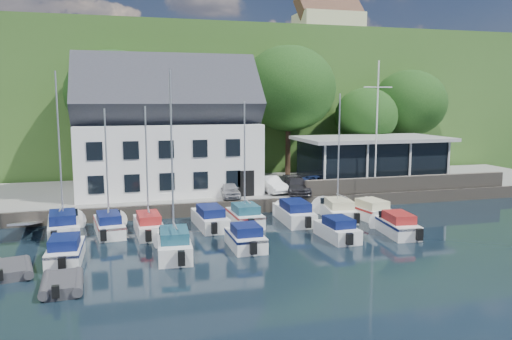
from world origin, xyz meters
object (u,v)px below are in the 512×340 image
at_px(club_pavilion, 371,160).
at_px(dinghy_1, 62,282).
at_px(boat_r1_0, 60,160).
at_px(boat_r1_3, 210,216).
at_px(car_blue, 320,182).
at_px(boat_r1_7, 370,209).
at_px(boat_r1_6, 339,158).
at_px(boat_r2_2, 245,236).
at_px(boat_r2_1, 172,170).
at_px(dinghy_0, 13,267).
at_px(boat_r1_1, 107,168).
at_px(boat_r2_0, 65,249).
at_px(boat_r2_3, 337,228).
at_px(boat_r1_2, 147,168).
at_px(car_silver, 229,189).
at_px(car_dgrey, 296,185).
at_px(boat_r1_5, 294,211).
at_px(boat_r1_4, 245,160).
at_px(boat_r2_4, 397,223).
at_px(flagpole, 377,127).
at_px(harbor_building, 168,138).
at_px(car_white, 270,184).

bearing_deg(club_pavilion, dinghy_1, -144.44).
height_order(boat_r1_0, boat_r1_3, boat_r1_0).
distance_m(car_blue, boat_r1_7, 6.69).
height_order(boat_r1_6, boat_r1_7, boat_r1_6).
bearing_deg(club_pavilion, boat_r2_2, -138.17).
height_order(boat_r1_7, boat_r2_1, boat_r2_1).
bearing_deg(dinghy_0, boat_r1_6, 5.81).
bearing_deg(boat_r1_6, boat_r1_3, -171.37).
relative_size(boat_r1_1, boat_r2_0, 1.58).
bearing_deg(boat_r2_3, dinghy_0, -177.60).
xyz_separation_m(boat_r1_2, boat_r2_0, (-4.49, -4.44, -3.52)).
xyz_separation_m(car_silver, boat_r2_0, (-10.86, -9.94, -0.89)).
bearing_deg(boat_r1_1, club_pavilion, 12.87).
xyz_separation_m(car_dgrey, boat_r1_2, (-11.89, -5.68, 2.59)).
relative_size(boat_r1_1, dinghy_1, 2.70).
distance_m(boat_r2_0, boat_r2_2, 9.66).
distance_m(car_dgrey, boat_r2_0, 19.28).
xyz_separation_m(car_dgrey, boat_r1_6, (1.32, -4.96, 2.73)).
bearing_deg(boat_r1_1, boat_r1_5, -7.72).
bearing_deg(boat_r2_3, boat_r1_4, 130.60).
bearing_deg(dinghy_1, car_silver, 49.35).
bearing_deg(boat_r1_0, boat_r2_3, -23.68).
bearing_deg(boat_r2_4, car_blue, 100.12).
bearing_deg(car_blue, boat_r1_3, -163.47).
relative_size(flagpole, boat_r1_5, 1.57).
height_order(boat_r1_3, boat_r1_4, boat_r1_4).
distance_m(car_silver, boat_r2_1, 12.11).
relative_size(flagpole, boat_r2_0, 1.99).
bearing_deg(car_silver, boat_r1_4, -86.92).
height_order(car_blue, dinghy_1, car_blue).
distance_m(harbor_building, car_dgrey, 11.06).
bearing_deg(harbor_building, car_dgrey, -21.21).
bearing_deg(dinghy_1, boat_r1_3, 44.61).
xyz_separation_m(boat_r1_5, boat_r2_2, (-4.73, -5.11, -0.06)).
xyz_separation_m(car_blue, boat_r1_3, (-10.24, -5.82, -0.90)).
distance_m(club_pavilion, car_silver, 14.31).
height_order(boat_r1_3, boat_r1_7, boat_r1_3).
distance_m(car_silver, flagpole, 13.02).
distance_m(car_blue, boat_r2_0, 21.74).
height_order(boat_r1_7, boat_r2_0, boat_r1_7).
distance_m(car_silver, dinghy_1, 17.63).
xyz_separation_m(flagpole, boat_r1_7, (-3.09, -5.12, -5.53)).
bearing_deg(boat_r2_3, boat_r2_2, -179.47).
bearing_deg(dinghy_1, boat_r1_0, 91.74).
bearing_deg(club_pavilion, boat_r1_3, -152.98).
distance_m(car_white, boat_r1_3, 8.45).
distance_m(harbor_building, flagpole, 16.93).
xyz_separation_m(boat_r1_3, boat_r2_0, (-8.51, -5.15, -0.03)).
distance_m(car_white, boat_r1_7, 8.64).
bearing_deg(boat_r2_1, dinghy_0, -170.81).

